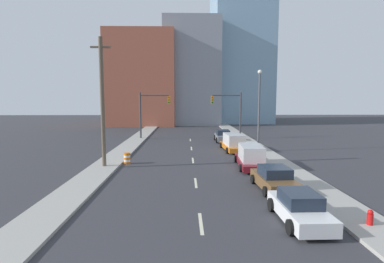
% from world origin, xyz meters
% --- Properties ---
extents(sidewalk_left, '(2.38, 90.82, 0.16)m').
position_xyz_m(sidewalk_left, '(-7.34, 45.41, 0.08)').
color(sidewalk_left, '#9E9B93').
rests_on(sidewalk_left, ground).
extents(sidewalk_right, '(2.38, 90.82, 0.16)m').
position_xyz_m(sidewalk_right, '(7.34, 45.41, 0.08)').
color(sidewalk_right, '#9E9B93').
rests_on(sidewalk_right, ground).
extents(lane_stripe_at_9m, '(0.16, 2.40, 0.01)m').
position_xyz_m(lane_stripe_at_9m, '(0.00, 8.76, 0.00)').
color(lane_stripe_at_9m, beige).
rests_on(lane_stripe_at_9m, ground).
extents(lane_stripe_at_15m, '(0.16, 2.40, 0.01)m').
position_xyz_m(lane_stripe_at_15m, '(0.00, 15.33, 0.00)').
color(lane_stripe_at_15m, beige).
rests_on(lane_stripe_at_15m, ground).
extents(lane_stripe_at_23m, '(0.16, 2.40, 0.01)m').
position_xyz_m(lane_stripe_at_23m, '(0.00, 22.68, 0.00)').
color(lane_stripe_at_23m, beige).
rests_on(lane_stripe_at_23m, ground).
extents(lane_stripe_at_29m, '(0.16, 2.40, 0.01)m').
position_xyz_m(lane_stripe_at_29m, '(0.00, 29.28, 0.00)').
color(lane_stripe_at_29m, beige).
rests_on(lane_stripe_at_29m, ground).
extents(lane_stripe_at_36m, '(0.16, 2.40, 0.01)m').
position_xyz_m(lane_stripe_at_36m, '(0.00, 36.31, 0.00)').
color(lane_stripe_at_36m, beige).
rests_on(lane_stripe_at_36m, ground).
extents(building_brick_left, '(14.00, 16.00, 19.39)m').
position_xyz_m(building_brick_left, '(-9.82, 62.74, 9.69)').
color(building_brick_left, '#9E513D').
rests_on(building_brick_left, ground).
extents(building_office_center, '(12.00, 20.00, 22.42)m').
position_xyz_m(building_office_center, '(0.75, 66.74, 11.21)').
color(building_office_center, gray).
rests_on(building_office_center, ground).
extents(building_glass_right, '(13.00, 20.00, 41.33)m').
position_xyz_m(building_glass_right, '(12.66, 70.74, 20.66)').
color(building_glass_right, '#7A9EB7').
rests_on(building_glass_right, ground).
extents(traffic_signal_left, '(4.27, 0.35, 6.48)m').
position_xyz_m(traffic_signal_left, '(-5.75, 37.44, 4.19)').
color(traffic_signal_left, '#38383D').
rests_on(traffic_signal_left, ground).
extents(traffic_signal_right, '(4.27, 0.35, 6.48)m').
position_xyz_m(traffic_signal_right, '(5.89, 37.44, 4.19)').
color(traffic_signal_right, '#38383D').
rests_on(traffic_signal_right, ground).
extents(utility_pole_left_mid, '(1.60, 0.32, 10.45)m').
position_xyz_m(utility_pole_left_mid, '(-7.32, 19.91, 5.35)').
color(utility_pole_left_mid, brown).
rests_on(utility_pole_left_mid, ground).
extents(traffic_barrel, '(0.56, 0.56, 0.95)m').
position_xyz_m(traffic_barrel, '(-5.75, 21.39, 0.47)').
color(traffic_barrel, orange).
rests_on(traffic_barrel, ground).
extents(street_lamp, '(0.44, 0.44, 8.63)m').
position_xyz_m(street_lamp, '(7.13, 27.30, 4.99)').
color(street_lamp, '#4C4C51').
rests_on(street_lamp, ground).
extents(fire_hydrant, '(0.26, 0.26, 0.84)m').
position_xyz_m(fire_hydrant, '(7.33, 8.07, 0.41)').
color(fire_hydrant, red).
rests_on(fire_hydrant, ground).
extents(sedan_white, '(2.05, 4.29, 1.41)m').
position_xyz_m(sedan_white, '(4.52, 8.82, 0.65)').
color(sedan_white, silver).
rests_on(sedan_white, ground).
extents(sedan_brown, '(2.31, 4.42, 1.43)m').
position_xyz_m(sedan_brown, '(4.84, 13.76, 0.65)').
color(sedan_brown, brown).
rests_on(sedan_brown, ground).
extents(box_truck_maroon, '(2.45, 5.87, 1.84)m').
position_xyz_m(box_truck_maroon, '(4.68, 19.85, 0.88)').
color(box_truck_maroon, maroon).
rests_on(box_truck_maroon, ground).
extents(box_truck_orange, '(2.50, 5.90, 1.82)m').
position_xyz_m(box_truck_orange, '(4.55, 27.81, 0.87)').
color(box_truck_orange, orange).
rests_on(box_truck_orange, ground).
extents(sedan_gray, '(2.11, 4.44, 1.53)m').
position_xyz_m(sedan_gray, '(4.29, 34.78, 0.70)').
color(sedan_gray, slate).
rests_on(sedan_gray, ground).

